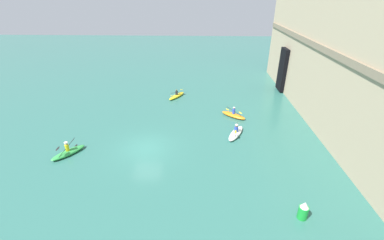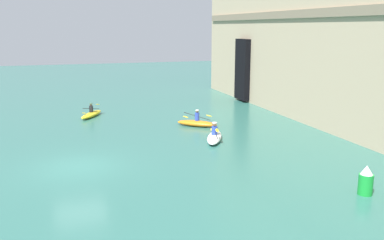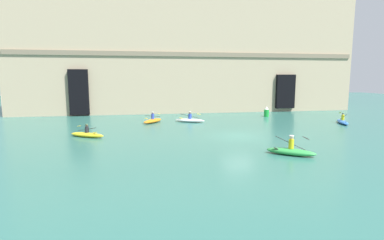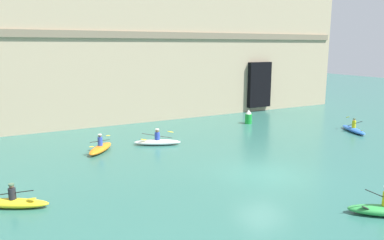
# 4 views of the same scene
# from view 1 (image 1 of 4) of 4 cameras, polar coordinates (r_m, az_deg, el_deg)

# --- Properties ---
(ground_plane) EXTENTS (120.00, 120.00, 0.00)m
(ground_plane) POSITION_cam_1_polar(r_m,az_deg,el_deg) (22.48, -10.24, -6.21)
(ground_plane) COLOR #2D665B
(kayak_green) EXTENTS (2.77, 2.34, 1.20)m
(kayak_green) POSITION_cam_1_polar(r_m,az_deg,el_deg) (23.52, -25.81, -6.44)
(kayak_green) COLOR green
(kayak_green) RESTS_ON ground
(kayak_white) EXTENTS (3.18, 2.09, 1.10)m
(kayak_white) POSITION_cam_1_polar(r_m,az_deg,el_deg) (24.29, 9.72, -2.83)
(kayak_white) COLOR white
(kayak_white) RESTS_ON ground
(kayak_orange) EXTENTS (2.40, 2.71, 1.13)m
(kayak_orange) POSITION_cam_1_polar(r_m,az_deg,el_deg) (27.66, 9.20, 1.13)
(kayak_orange) COLOR orange
(kayak_orange) RESTS_ON ground
(kayak_yellow) EXTENTS (2.94, 2.11, 1.03)m
(kayak_yellow) POSITION_cam_1_polar(r_m,az_deg,el_deg) (32.50, -3.43, 5.43)
(kayak_yellow) COLOR yellow
(kayak_yellow) RESTS_ON ground
(marker_buoy) EXTENTS (0.58, 0.58, 1.21)m
(marker_buoy) POSITION_cam_1_polar(r_m,az_deg,el_deg) (17.26, 23.51, -18.00)
(marker_buoy) COLOR green
(marker_buoy) RESTS_ON ground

